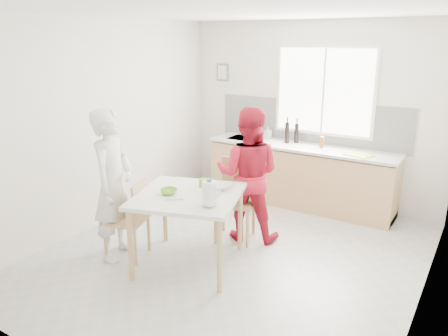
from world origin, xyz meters
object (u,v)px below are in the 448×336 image
at_px(milk_jug, 210,193).
at_px(wine_bottle_b, 297,133).
at_px(person_white, 113,185).
at_px(chair_left, 132,216).
at_px(wine_bottle_a, 287,132).
at_px(bowl_white, 221,186).
at_px(person_red, 248,175).
at_px(bowl_green, 169,191).
at_px(dining_table, 188,201).
at_px(chair_far, 237,195).

distance_m(milk_jug, wine_bottle_b, 2.68).
xyz_separation_m(person_white, milk_jug, (1.24, 0.10, 0.11)).
bearing_deg(person_white, chair_left, -90.00).
relative_size(chair_left, wine_bottle_a, 2.88).
bearing_deg(wine_bottle_a, bowl_white, -85.87).
height_order(person_red, milk_jug, person_red).
bearing_deg(bowl_green, wine_bottle_b, 82.31).
relative_size(bowl_white, wine_bottle_a, 0.73).
bearing_deg(person_white, person_red, -58.52).
height_order(dining_table, person_red, person_red).
distance_m(person_red, bowl_white, 0.62).
relative_size(person_red, wine_bottle_a, 5.20).
relative_size(dining_table, wine_bottle_a, 4.24).
bearing_deg(milk_jug, bowl_green, 156.18).
xyz_separation_m(person_red, bowl_green, (-0.39, -1.06, 0.03)).
bearing_deg(bowl_green, person_white, -166.42).
relative_size(chair_left, bowl_green, 5.01).
bearing_deg(person_white, milk_jug, -103.12).
height_order(chair_left, bowl_white, chair_left).
bearing_deg(milk_jug, wine_bottle_a, 79.62).
height_order(chair_far, person_red, person_red).
distance_m(chair_far, milk_jug, 1.18).
bearing_deg(chair_far, milk_jug, -91.36).
distance_m(chair_left, wine_bottle_a, 2.78).
distance_m(dining_table, milk_jug, 0.48).
height_order(bowl_white, milk_jug, milk_jug).
bearing_deg(wine_bottle_b, bowl_white, -89.16).
relative_size(milk_jug, wine_bottle_b, 0.87).
xyz_separation_m(chair_left, person_white, (-0.19, -0.06, 0.35)).
relative_size(person_red, bowl_white, 7.16).
height_order(bowl_green, wine_bottle_b, wine_bottle_b).
xyz_separation_m(dining_table, milk_jug, (0.39, -0.17, 0.23)).
relative_size(chair_left, milk_jug, 3.54).
height_order(bowl_green, bowl_white, same).
bearing_deg(chair_left, wine_bottle_b, 145.31).
bearing_deg(dining_table, person_red, 77.51).
relative_size(person_red, wine_bottle_b, 5.55).
height_order(chair_left, chair_far, chair_far).
xyz_separation_m(milk_jug, wine_bottle_a, (-0.34, 2.59, 0.11)).
bearing_deg(wine_bottle_b, bowl_green, -97.69).
bearing_deg(dining_table, person_white, -162.24).
distance_m(bowl_white, milk_jug, 0.54).
bearing_deg(dining_table, chair_left, -162.24).
relative_size(chair_left, chair_far, 0.91).
bearing_deg(person_red, milk_jug, 81.54).
bearing_deg(chair_far, person_red, 5.93).
bearing_deg(dining_table, bowl_green, -148.20).
bearing_deg(person_red, bowl_white, 72.12).
bearing_deg(person_red, dining_table, 59.74).
bearing_deg(wine_bottle_b, wine_bottle_a, -145.58).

